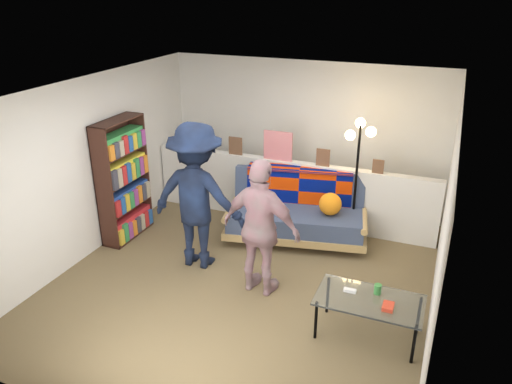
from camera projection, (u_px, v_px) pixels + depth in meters
ground at (244, 279)px, 6.38m from camera, size 5.00×5.00×0.00m
room_shell at (258, 143)px, 6.12m from camera, size 4.60×5.05×2.45m
half_wall_ledge at (290, 192)px, 7.72m from camera, size 4.45×0.15×1.00m
ledge_decor at (276, 149)px, 7.51m from camera, size 2.97×0.02×0.45m
futon_sofa at (298, 212)px, 7.26m from camera, size 2.16×1.32×0.87m
bookshelf at (123, 184)px, 7.16m from camera, size 0.29×0.88×1.77m
coffee_table at (370, 302)px, 5.20m from camera, size 1.11×0.61×0.57m
floor_lamp at (358, 156)px, 6.93m from camera, size 0.41×0.35×1.78m
person_left at (197, 196)px, 6.38m from camera, size 1.28×0.76×1.94m
person_right at (261, 229)px, 5.82m from camera, size 1.04×0.54×1.69m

